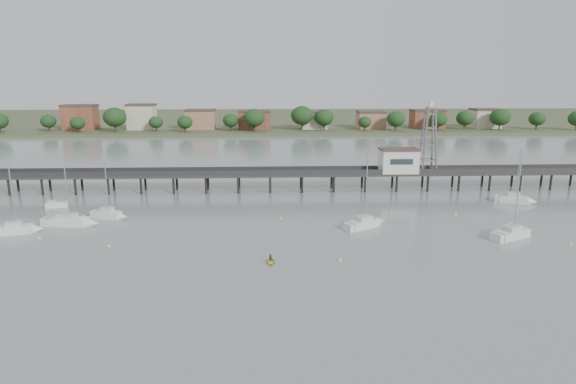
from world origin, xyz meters
The scene contains 15 objects.
ground_plane centered at (0.00, 0.00, 0.00)m, with size 500.00×500.00×0.00m, color gray.
pier centered at (0.00, 60.00, 3.79)m, with size 150.00×5.00×5.50m.
pier_building centered at (25.00, 60.00, 6.67)m, with size 8.40×5.40×5.30m.
lattice_tower centered at (31.50, 60.00, 11.10)m, with size 3.20×3.20×15.50m.
sailboat_d centered at (35.28, 26.76, 0.64)m, with size 8.35×5.78×13.48m.
sailboat_c centered at (12.92, 33.03, 0.64)m, with size 7.77×6.03×12.85m.
sailboat_a centered at (-43.91, 31.96, 0.65)m, with size 7.36×3.87×11.79m.
sailboat_e centered at (46.34, 47.34, 0.65)m, with size 7.39×4.79×11.93m.
sailboat_b centered at (-31.86, 39.65, 0.66)m, with size 6.70×3.61×10.81m.
sailboat_f centered at (-36.66, 35.74, 0.63)m, with size 9.23×3.83×14.72m.
white_tender centered at (-45.07, 47.89, 0.49)m, with size 4.34×2.64×1.58m.
yellow_dinghy centered at (-3.76, 17.24, 0.00)m, with size 1.68×0.49×2.35m, color yellow.
dinghy_occupant centered at (-3.76, 17.24, 0.00)m, with size 0.40×1.10×0.26m, color black.
mooring_buoys centered at (3.90, 30.39, 0.08)m, with size 81.82×23.25×0.39m.
far_shore centered at (0.36, 239.58, 0.95)m, with size 500.00×170.00×10.40m.
Camera 1 is at (-4.00, -44.01, 24.45)m, focal length 30.00 mm.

